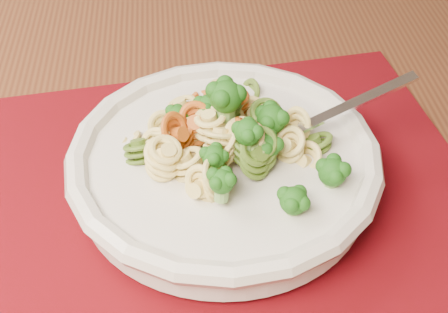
# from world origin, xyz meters

# --- Properties ---
(dining_table) EXTENTS (1.72, 1.41, 0.74)m
(dining_table) POSITION_xyz_m (0.37, 0.47, 0.65)
(dining_table) COLOR #532D17
(dining_table) RESTS_ON ground
(placemat) EXTENTS (0.59, 0.55, 0.00)m
(placemat) POSITION_xyz_m (0.43, 0.43, 0.74)
(placemat) COLOR #60040F
(placemat) RESTS_ON dining_table
(pasta_bowl) EXTENTS (0.27, 0.27, 0.05)m
(pasta_bowl) POSITION_xyz_m (0.44, 0.44, 0.77)
(pasta_bowl) COLOR beige
(pasta_bowl) RESTS_ON placemat
(pasta_broccoli_heap) EXTENTS (0.23, 0.23, 0.06)m
(pasta_broccoli_heap) POSITION_xyz_m (0.44, 0.44, 0.79)
(pasta_broccoli_heap) COLOR #D4BC68
(pasta_broccoli_heap) RESTS_ON pasta_bowl
(fork) EXTENTS (0.17, 0.11, 0.08)m
(fork) POSITION_xyz_m (0.48, 0.47, 0.79)
(fork) COLOR silver
(fork) RESTS_ON pasta_bowl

